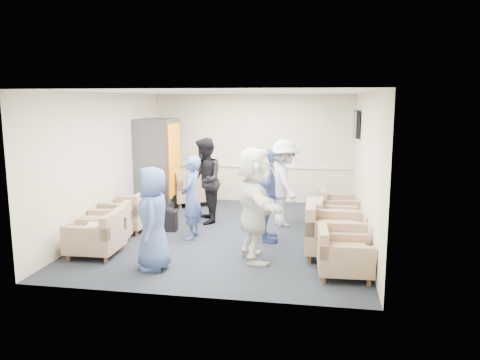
% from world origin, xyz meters
% --- Properties ---
extents(floor, '(6.00, 6.00, 0.00)m').
position_xyz_m(floor, '(0.00, 0.00, 0.00)').
color(floor, black).
rests_on(floor, ground).
extents(ceiling, '(6.00, 6.00, 0.00)m').
position_xyz_m(ceiling, '(0.00, 0.00, 2.70)').
color(ceiling, white).
rests_on(ceiling, back_wall).
extents(back_wall, '(5.00, 0.02, 2.70)m').
position_xyz_m(back_wall, '(0.00, 3.00, 1.35)').
color(back_wall, beige).
rests_on(back_wall, floor).
extents(front_wall, '(5.00, 0.02, 2.70)m').
position_xyz_m(front_wall, '(0.00, -3.00, 1.35)').
color(front_wall, beige).
rests_on(front_wall, floor).
extents(left_wall, '(0.02, 6.00, 2.70)m').
position_xyz_m(left_wall, '(-2.50, 0.00, 1.35)').
color(left_wall, beige).
rests_on(left_wall, floor).
extents(right_wall, '(0.02, 6.00, 2.70)m').
position_xyz_m(right_wall, '(2.50, 0.00, 1.35)').
color(right_wall, beige).
rests_on(right_wall, floor).
extents(chair_rail, '(4.98, 0.04, 0.06)m').
position_xyz_m(chair_rail, '(0.00, 2.98, 0.90)').
color(chair_rail, silver).
rests_on(chair_rail, back_wall).
extents(tv, '(0.10, 1.00, 0.58)m').
position_xyz_m(tv, '(2.44, 1.80, 2.05)').
color(tv, black).
rests_on(tv, right_wall).
extents(armchair_left_near, '(0.81, 0.81, 0.63)m').
position_xyz_m(armchair_left_near, '(-1.90, -1.66, 0.32)').
color(armchair_left_near, '#8E735B').
rests_on(armchair_left_near, floor).
extents(armchair_left_mid, '(0.91, 0.91, 0.63)m').
position_xyz_m(armchair_left_mid, '(-1.98, -1.11, 0.31)').
color(armchair_left_mid, '#8E735B').
rests_on(armchair_left_mid, floor).
extents(armchair_left_far, '(0.89, 0.89, 0.67)m').
position_xyz_m(armchair_left_far, '(-1.98, -0.12, 0.33)').
color(armchair_left_far, '#8E735B').
rests_on(armchair_left_far, floor).
extents(armchair_right_near, '(0.81, 0.81, 0.62)m').
position_xyz_m(armchair_right_near, '(2.02, -1.93, 0.31)').
color(armchair_right_near, '#8E735B').
rests_on(armchair_right_near, floor).
extents(armchair_right_midnear, '(0.96, 0.96, 0.76)m').
position_xyz_m(armchair_right_midnear, '(1.89, -1.05, 0.38)').
color(armchair_right_midnear, '#8E735B').
rests_on(armchair_right_midnear, floor).
extents(armchair_right_midfar, '(0.80, 0.80, 0.61)m').
position_xyz_m(armchair_right_midfar, '(1.95, -0.01, 0.31)').
color(armchair_right_midfar, '#8E735B').
rests_on(armchair_right_midfar, floor).
extents(armchair_right_far, '(0.86, 0.86, 0.64)m').
position_xyz_m(armchair_right_far, '(2.02, 1.02, 0.32)').
color(armchair_right_far, '#8E735B').
rests_on(armchair_right_far, floor).
extents(armchair_corner, '(1.27, 1.27, 0.74)m').
position_xyz_m(armchair_corner, '(-1.40, 2.31, 0.37)').
color(armchair_corner, '#8E735B').
rests_on(armchair_corner, floor).
extents(vending_machine, '(0.86, 1.01, 2.13)m').
position_xyz_m(vending_machine, '(-2.09, 1.80, 1.07)').
color(vending_machine, '#52525A').
rests_on(vending_machine, floor).
extents(backpack, '(0.29, 0.21, 0.48)m').
position_xyz_m(backpack, '(-1.21, -0.03, 0.25)').
color(backpack, black).
rests_on(backpack, floor).
extents(pillow, '(0.43, 0.50, 0.12)m').
position_xyz_m(pillow, '(-1.91, -1.66, 0.48)').
color(pillow, beige).
rests_on(pillow, armchair_left_near).
extents(person_front_left, '(0.71, 0.89, 1.58)m').
position_xyz_m(person_front_left, '(-0.79, -2.07, 0.79)').
color(person_front_left, '#3F5797').
rests_on(person_front_left, floor).
extents(person_mid_left, '(0.37, 0.57, 1.55)m').
position_xyz_m(person_mid_left, '(-0.64, -0.43, 0.78)').
color(person_mid_left, '#3F5797').
rests_on(person_mid_left, floor).
extents(person_back_left, '(0.92, 1.04, 1.79)m').
position_xyz_m(person_back_left, '(-0.68, 0.71, 0.90)').
color(person_back_left, black).
rests_on(person_back_left, floor).
extents(person_back_right, '(1.05, 1.31, 1.77)m').
position_xyz_m(person_back_right, '(0.97, 0.78, 0.88)').
color(person_back_right, silver).
rests_on(person_back_right, floor).
extents(person_mid_right, '(0.54, 1.04, 1.70)m').
position_xyz_m(person_mid_right, '(0.75, -0.38, 0.85)').
color(person_mid_right, '#3F5797').
rests_on(person_mid_right, floor).
extents(person_front_right, '(1.08, 1.79, 1.84)m').
position_xyz_m(person_front_right, '(0.67, -1.45, 0.92)').
color(person_front_right, white).
rests_on(person_front_right, floor).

